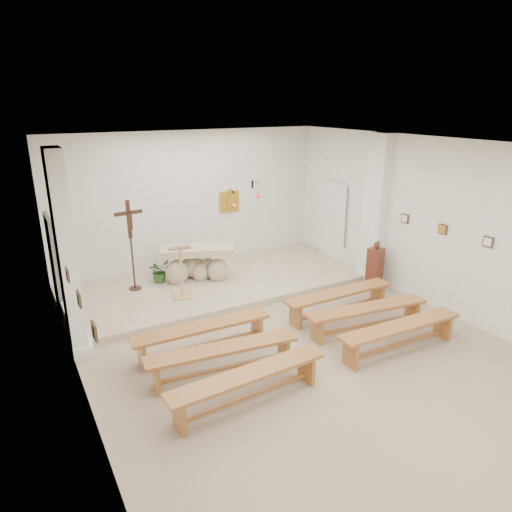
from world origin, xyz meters
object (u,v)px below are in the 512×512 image
bench_right_third (400,331)px  lectern (181,271)px  bench_right_second (367,313)px  bench_left_third (248,381)px  donation_pedestal (375,268)px  bench_left_second (223,354)px  altar (197,266)px  bench_left_front (202,332)px  bench_right_front (339,297)px  crucifix_stand (131,239)px

bench_right_third → lectern: bearing=127.1°
bench_right_second → bench_left_third: 3.10m
donation_pedestal → bench_left_second: (-4.60, -1.52, -0.11)m
bench_right_third → altar: bearing=114.7°
bench_left_front → bench_right_front: (2.99, 0.00, 0.00)m
bench_left_third → bench_right_second: bearing=12.8°
lectern → crucifix_stand: 1.34m
donation_pedestal → bench_right_front: size_ratio=0.46×
altar → crucifix_stand: 1.69m
crucifix_stand → bench_right_second: (3.34, -3.85, -0.93)m
bench_left_second → crucifix_stand: bearing=102.3°
crucifix_stand → bench_right_front: crucifix_stand is taller
bench_right_front → bench_left_second: size_ratio=0.99×
donation_pedestal → bench_right_front: (-1.60, -0.70, -0.11)m
donation_pedestal → bench_left_third: bearing=-170.9°
bench_right_front → donation_pedestal: bearing=23.3°
lectern → bench_left_second: bearing=-85.7°
bench_right_second → donation_pedestal: bearing=51.2°
altar → bench_left_second: size_ratio=0.73×
bench_right_front → bench_right_third: 1.64m
bench_right_third → donation_pedestal: bearing=57.9°
altar → bench_right_second: size_ratio=0.73×
crucifix_stand → bench_left_second: (0.35, -3.85, -0.93)m
lectern → bench_left_second: lectern is taller
bench_left_second → bench_right_third: bearing=-8.3°
lectern → bench_left_front: lectern is taller
bench_right_front → bench_left_second: bearing=-164.8°
altar → lectern: lectern is taller
bench_left_second → bench_right_third: (2.99, -0.82, 0.00)m
bench_left_second → altar: bearing=80.4°
donation_pedestal → bench_left_third: (-4.60, -2.34, -0.11)m
bench_right_front → bench_right_third: bearing=-90.1°
donation_pedestal → bench_right_third: 2.84m
altar → bench_right_second: altar is taller
crucifix_stand → bench_right_front: 4.60m
lectern → bench_left_third: lectern is taller
crucifix_stand → bench_left_front: crucifix_stand is taller
lectern → bench_right_front: lectern is taller
lectern → altar: bearing=62.4°
altar → crucifix_stand: (-1.47, 0.11, 0.84)m
lectern → bench_right_second: lectern is taller
altar → bench_left_front: size_ratio=0.73×
bench_left_front → bench_right_second: same height
bench_right_front → bench_left_front: bearing=179.9°
altar → bench_left_front: 3.12m
bench_right_third → bench_left_second: bearing=166.9°
crucifix_stand → bench_right_third: crucifix_stand is taller
crucifix_stand → lectern: bearing=-58.1°
bench_right_third → bench_right_front: bearing=92.3°
crucifix_stand → bench_right_third: bearing=-60.9°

